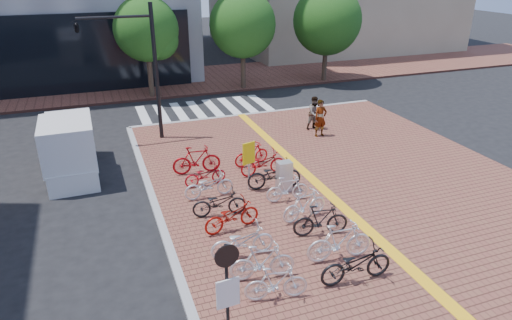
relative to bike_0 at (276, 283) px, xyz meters
name	(u,v)px	position (x,y,z in m)	size (l,w,h in m)	color
ground	(304,239)	(1.93, 2.39, -0.63)	(120.00, 120.00, 0.00)	black
kerb_north	(258,114)	(4.93, 14.39, -0.55)	(14.00, 0.25, 0.15)	gray
far_sidewalk	(174,82)	(1.93, 23.39, -0.55)	(70.00, 8.00, 0.15)	brown
crosswalk	(206,110)	(2.43, 16.39, -0.62)	(7.50, 4.00, 0.01)	silver
street_trees	(258,25)	(6.97, 19.84, 3.47)	(16.20, 4.60, 6.35)	#38281E
bike_0	(276,283)	(0.00, 0.00, 0.00)	(0.45, 1.59, 0.96)	white
bike_1	(262,262)	(-0.03, 0.87, 0.04)	(0.49, 1.74, 1.05)	silver
bike_2	(242,241)	(-0.19, 2.01, 0.00)	(0.64, 1.84, 0.97)	white
bike_3	(232,216)	(-0.05, 3.45, 0.01)	(0.65, 1.85, 0.97)	#AA140C
bike_4	(219,203)	(-0.17, 4.41, -0.01)	(0.62, 1.77, 0.93)	black
bike_5	(209,185)	(-0.17, 5.76, -0.01)	(0.62, 1.78, 0.94)	silver
bike_6	(205,175)	(-0.05, 6.74, -0.06)	(0.55, 1.59, 0.83)	#A70B17
bike_7	(196,160)	(-0.11, 7.87, 0.09)	(0.53, 1.89, 1.14)	#A40B13
bike_8	(356,264)	(2.22, -0.06, 0.05)	(0.70, 2.01, 1.06)	black
bike_9	(340,242)	(2.28, 0.91, 0.10)	(0.54, 1.93, 1.16)	white
bike_10	(321,220)	(2.38, 2.21, 0.04)	(0.49, 1.73, 1.04)	black
bike_11	(305,205)	(2.34, 3.24, 0.03)	(0.48, 1.68, 1.01)	white
bike_12	(287,189)	(2.32, 4.56, -0.01)	(0.44, 1.55, 0.93)	white
bike_13	(274,175)	(2.27, 5.63, 0.05)	(0.70, 2.01, 1.05)	black
bike_14	(263,163)	(2.31, 6.86, 0.01)	(0.64, 1.85, 0.97)	#B40C12
bike_15	(251,154)	(2.19, 7.89, -0.01)	(0.44, 1.57, 0.94)	red
pedestrian_a	(320,118)	(6.41, 9.95, 0.41)	(0.65, 0.43, 1.78)	gray
pedestrian_b	(315,113)	(6.61, 10.93, 0.35)	(0.81, 0.63, 1.66)	#535A69
utility_box	(284,176)	(2.53, 5.31, 0.09)	(0.52, 0.38, 1.14)	silver
yellow_sign	(249,157)	(1.35, 5.79, 0.82)	(0.50, 0.19, 1.87)	#B7B7BC
notice_sign	(227,287)	(-1.57, -1.19, 1.25)	(0.51, 0.13, 2.74)	black
traffic_light_pole	(121,49)	(-2.16, 12.38, 3.75)	(3.29, 1.27, 6.13)	black
box_truck	(70,148)	(-4.69, 9.81, 0.52)	(1.90, 4.23, 2.43)	silver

